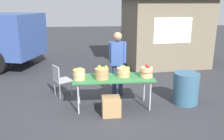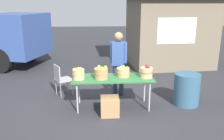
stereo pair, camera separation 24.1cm
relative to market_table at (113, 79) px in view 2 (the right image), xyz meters
The scene contains 11 objects.
ground_plane 0.71m from the market_table, ahead, with size 40.00×40.00×0.00m, color #2D2D33.
market_table is the anchor object (origin of this frame).
apple_basket_green_0 0.82m from the market_table, behind, with size 0.30×0.30×0.30m.
apple_basket_green_1 0.33m from the market_table, 167.30° to the right, with size 0.34×0.34×0.30m.
apple_basket_green_2 0.30m from the market_table, 15.92° to the left, with size 0.33×0.33×0.25m.
apple_basket_red_0 0.81m from the market_table, ahead, with size 0.31×0.31×0.28m.
vendor_adult 0.87m from the market_table, 75.78° to the left, with size 0.45×0.30×1.72m.
food_kiosk 4.81m from the market_table, 58.19° to the left, with size 3.73×3.18×2.74m.
folding_chair 1.59m from the market_table, 147.68° to the left, with size 0.54×0.54×0.86m.
trash_barrel 1.86m from the market_table, ahead, with size 0.63×0.63×0.79m, color #335972.
produce_crate 0.66m from the market_table, 102.91° to the right, with size 0.41×0.41×0.41m, color #A87F51.
Camera 2 is at (-0.36, -5.46, 2.48)m, focal length 38.95 mm.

